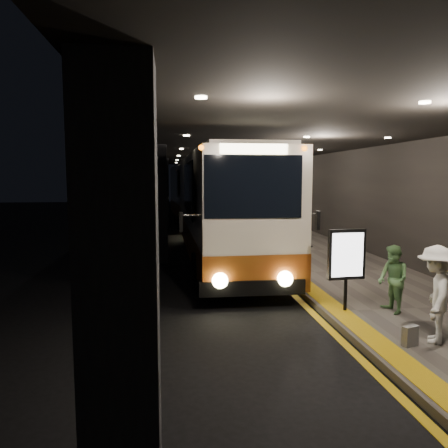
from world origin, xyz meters
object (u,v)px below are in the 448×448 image
passenger_boarding (303,256)px  passenger_waiting_white (436,294)px  coach_third (192,191)px  coach_main (222,211)px  coach_second (196,196)px  stanchion_post (309,268)px  bag_polka (410,336)px  info_sign (347,256)px  passenger_waiting_green (393,279)px

passenger_boarding → passenger_waiting_white: passenger_waiting_white is taller
coach_third → passenger_boarding: bearing=-88.6°
coach_main → passenger_boarding: 4.74m
coach_second → stanchion_post: 19.25m
bag_polka → info_sign: info_sign is taller
coach_third → info_sign: 32.39m
coach_main → passenger_waiting_green: bearing=-68.2°
coach_third → coach_second: bearing=-93.4°
coach_main → passenger_waiting_white: 9.47m
info_sign → coach_main: bearing=101.4°
coach_main → info_sign: bearing=-74.7°
passenger_waiting_green → info_sign: info_sign is taller
passenger_boarding → info_sign: (0.20, -2.69, 0.48)m
bag_polka → info_sign: size_ratio=0.20×
coach_main → bag_polka: 9.55m
info_sign → stanchion_post: info_sign is taller
passenger_waiting_white → bag_polka: size_ratio=4.86×
passenger_boarding → bag_polka: 4.92m
passenger_waiting_white → coach_main: bearing=-130.4°
coach_main → passenger_waiting_green: size_ratio=8.33×
coach_second → coach_third: bearing=84.7°
coach_main → passenger_boarding: coach_main is taller
coach_third → passenger_boarding: 29.71m
coach_main → passenger_waiting_white: size_ratio=7.07×
passenger_boarding → passenger_waiting_green: 3.18m
passenger_waiting_green → bag_polka: (-0.66, -1.90, -0.58)m
coach_second → info_sign: coach_second is taller
coach_main → coach_third: 25.38m
coach_second → passenger_boarding: 18.50m
coach_second → info_sign: (2.25, -21.05, -0.47)m
coach_third → passenger_waiting_green: coach_third is taller
coach_second → stanchion_post: bearing=-87.9°
bag_polka → stanchion_post: 4.17m
bag_polka → passenger_boarding: bearing=96.3°
coach_main → passenger_waiting_green: coach_main is taller
passenger_waiting_green → bag_polka: passenger_waiting_green is taller
passenger_waiting_white → passenger_boarding: bearing=-135.4°
passenger_waiting_green → stanchion_post: passenger_waiting_green is taller
coach_main → coach_third: (0.08, 25.38, -0.05)m
passenger_boarding → passenger_waiting_green: (1.20, -2.95, -0.03)m
coach_third → passenger_waiting_white: 34.47m
bag_polka → coach_third: bearing=93.8°
coach_main → passenger_waiting_white: (2.94, -8.96, -0.85)m
info_sign → bag_polka: bearing=-86.2°
passenger_waiting_green → passenger_waiting_white: passenger_waiting_white is taller
coach_second → passenger_boarding: (2.05, -18.37, -0.95)m
passenger_waiting_white → info_sign: (-0.90, 2.01, 0.37)m
coach_third → info_sign: bearing=-88.5°
info_sign → stanchion_post: bearing=92.3°
coach_main → info_sign: coach_main is taller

